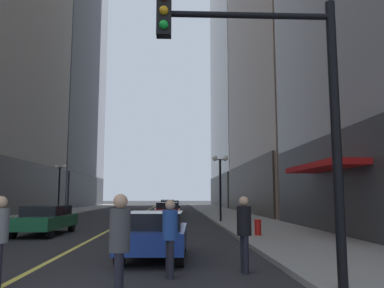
% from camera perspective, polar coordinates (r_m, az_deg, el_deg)
% --- Properties ---
extents(ground_plane, '(200.00, 200.00, 0.00)m').
position_cam_1_polar(ground_plane, '(39.95, -7.47, -9.95)').
color(ground_plane, '#262628').
extents(sidewalk_left, '(4.50, 78.00, 0.15)m').
position_cam_1_polar(sidewalk_left, '(41.48, -19.06, -9.41)').
color(sidewalk_left, gray).
rests_on(sidewalk_left, ground).
extents(sidewalk_right, '(4.50, 78.00, 0.15)m').
position_cam_1_polar(sidewalk_right, '(40.09, 4.54, -9.87)').
color(sidewalk_right, gray).
rests_on(sidewalk_right, ground).
extents(lane_centre_stripe, '(0.16, 70.00, 0.01)m').
position_cam_1_polar(lane_centre_stripe, '(39.95, -7.47, -9.94)').
color(lane_centre_stripe, '#E5D64C').
rests_on(lane_centre_stripe, ground).
extents(storefront_awning_right, '(1.60, 5.88, 3.12)m').
position_cam_1_polar(storefront_awning_right, '(17.65, 18.40, -3.16)').
color(storefront_awning_right, '#B21414').
rests_on(storefront_awning_right, ground).
extents(car_blue, '(1.95, 4.08, 1.32)m').
position_cam_1_polar(car_blue, '(11.74, -5.34, -12.64)').
color(car_blue, navy).
rests_on(car_blue, ground).
extents(car_green, '(1.92, 4.63, 1.32)m').
position_cam_1_polar(car_green, '(19.91, -20.31, -10.06)').
color(car_green, '#196038').
rests_on(car_green, ground).
extents(car_red, '(1.89, 4.25, 1.32)m').
position_cam_1_polar(car_red, '(28.91, -3.62, -9.55)').
color(car_red, '#B21919').
rests_on(car_red, ground).
extents(car_black, '(1.95, 4.06, 1.32)m').
position_cam_1_polar(car_black, '(39.68, -3.15, -8.98)').
color(car_black, black).
rests_on(car_black, ground).
extents(car_silver, '(1.78, 4.29, 1.32)m').
position_cam_1_polar(car_silver, '(47.37, -3.52, -8.73)').
color(car_silver, '#B7B7BC').
rests_on(car_silver, ground).
extents(pedestrian_in_blue_hoodie, '(0.42, 0.42, 1.70)m').
position_cam_1_polar(pedestrian_in_blue_hoodie, '(8.95, -3.18, -12.55)').
color(pedestrian_in_blue_hoodie, black).
rests_on(pedestrian_in_blue_hoodie, ground).
extents(pedestrian_in_black_coat, '(0.40, 0.40, 1.77)m').
position_cam_1_polar(pedestrian_in_black_coat, '(9.59, 7.52, -11.85)').
color(pedestrian_in_black_coat, black).
rests_on(pedestrian_in_black_coat, ground).
extents(pedestrian_with_orange_bag, '(0.35, 0.35, 1.81)m').
position_cam_1_polar(pedestrian_with_orange_bag, '(6.73, -10.38, -13.47)').
color(pedestrian_with_orange_bag, black).
rests_on(pedestrian_with_orange_bag, ground).
extents(traffic_light_near_right, '(3.43, 0.35, 5.65)m').
position_cam_1_polar(traffic_light_near_right, '(7.62, 12.37, 7.61)').
color(traffic_light_near_right, black).
rests_on(traffic_light_near_right, ground).
extents(street_lamp_left_far, '(1.06, 0.36, 4.43)m').
position_cam_1_polar(street_lamp_left_far, '(35.62, -18.52, -4.70)').
color(street_lamp_left_far, black).
rests_on(street_lamp_left_far, ground).
extents(street_lamp_right_mid, '(1.06, 0.36, 4.43)m').
position_cam_1_polar(street_lamp_right_mid, '(26.24, 4.08, -4.22)').
color(street_lamp_right_mid, black).
rests_on(street_lamp_right_mid, ground).
extents(fire_hydrant_right, '(0.28, 0.28, 0.80)m').
position_cam_1_polar(fire_hydrant_right, '(17.13, 9.47, -11.99)').
color(fire_hydrant_right, red).
rests_on(fire_hydrant_right, ground).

